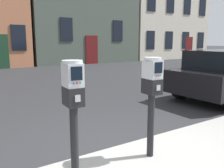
{
  "coord_description": "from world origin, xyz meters",
  "views": [
    {
      "loc": [
        -1.87,
        -2.58,
        1.67
      ],
      "look_at": [
        -0.34,
        -0.19,
        1.17
      ],
      "focal_mm": 38.48,
      "sensor_mm": 36.0,
      "label": 1
    }
  ],
  "objects": [
    {
      "name": "ground_plane",
      "position": [
        0.0,
        0.0,
        0.0
      ],
      "size": [
        160.0,
        160.0,
        0.0
      ],
      "primitive_type": "plane",
      "color": "#28282B"
    },
    {
      "name": "parking_meter_near_kerb",
      "position": [
        -0.89,
        -0.3,
        1.07
      ],
      "size": [
        0.22,
        0.26,
        1.34
      ],
      "rotation": [
        0.0,
        0.0,
        -1.61
      ],
      "color": "black",
      "rests_on": "sidewalk_slab"
    },
    {
      "name": "townhouse_orange_brick",
      "position": [
        15.78,
        16.73,
        4.84
      ],
      "size": [
        8.99,
        6.57,
        9.67
      ],
      "color": "beige",
      "rests_on": "ground_plane"
    },
    {
      "name": "parking_meter_twin_adjacent",
      "position": [
        0.21,
        -0.3,
        1.06
      ],
      "size": [
        0.22,
        0.26,
        1.33
      ],
      "rotation": [
        0.0,
        0.0,
        -1.61
      ],
      "color": "black",
      "rests_on": "sidewalk_slab"
    }
  ]
}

